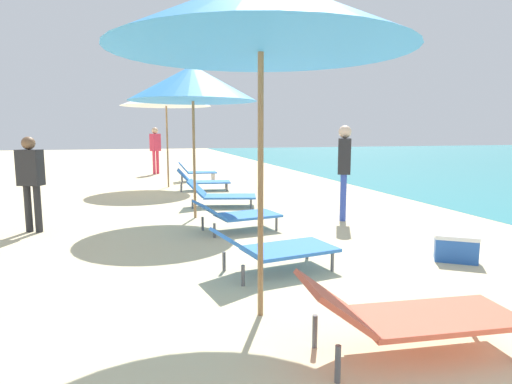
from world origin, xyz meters
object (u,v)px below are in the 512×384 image
lounger_farthest_inland (202,180)px  lounger_third_inland (237,214)px  umbrella_third (193,83)px  person_walking_far (344,163)px  cooler_box (456,248)px  umbrella_farthest (166,98)px  person_walking_near (155,146)px  lounger_third_shoreside (220,194)px  umbrella_second (261,14)px  lounger_second_inland (406,314)px  lounger_second_shoreside (274,248)px  lounger_farthest_shoreside (196,171)px  person_walking_mid (31,175)px

lounger_farthest_inland → lounger_third_inland: bearing=-84.4°
umbrella_third → person_walking_far: 3.07m
umbrella_third → cooler_box: (2.78, -3.59, -2.29)m
umbrella_farthest → person_walking_near: 4.24m
lounger_third_shoreside → umbrella_farthest: size_ratio=0.56×
umbrella_third → umbrella_farthest: (-0.16, 4.64, 0.06)m
umbrella_farthest → lounger_third_inland: bearing=-83.6°
umbrella_third → cooler_box: 5.09m
umbrella_second → lounger_second_inland: (0.82, -0.95, -2.23)m
umbrella_third → umbrella_farthest: size_ratio=1.01×
lounger_second_shoreside → lounger_second_inland: bearing=-90.8°
lounger_second_shoreside → umbrella_farthest: size_ratio=0.53×
lounger_farthest_inland → umbrella_farthest: bearing=139.2°
umbrella_second → lounger_farthest_shoreside: 10.65m
person_walking_near → cooler_box: (3.11, -12.21, -0.89)m
lounger_third_shoreside → umbrella_farthest: umbrella_farthest is taller
cooler_box → umbrella_third: bearing=127.7°
lounger_third_inland → lounger_farthest_inland: lounger_farthest_inland is taller
umbrella_second → lounger_third_shoreside: (0.70, 5.56, -2.28)m
person_walking_far → cooler_box: 2.82m
umbrella_second → person_walking_near: umbrella_second is taller
umbrella_third → lounger_third_inland: umbrella_third is taller
umbrella_third → lounger_farthest_inland: bearing=79.6°
umbrella_third → lounger_second_inland: bearing=-81.6°
lounger_third_shoreside → person_walking_near: 7.64m
lounger_third_shoreside → person_walking_far: person_walking_far is taller
lounger_second_inland → lounger_third_inland: (-0.30, 4.17, -0.04)m
umbrella_third → lounger_third_inland: size_ratio=1.97×
umbrella_third → cooler_box: size_ratio=4.92×
lounger_third_inland → person_walking_near: 9.95m
cooler_box → lounger_farthest_shoreside: bearing=101.7°
lounger_second_inland → umbrella_farthest: size_ratio=0.58×
umbrella_farthest → lounger_farthest_shoreside: size_ratio=2.29×
lounger_second_inland → lounger_farthest_inland: 9.13m
umbrella_farthest → lounger_second_inland: bearing=-84.6°
lounger_second_shoreside → lounger_farthest_inland: bearing=78.1°
lounger_farthest_inland → person_walking_near: size_ratio=0.86×
lounger_third_inland → lounger_farthest_shoreside: lounger_farthest_shoreside is taller
lounger_farthest_shoreside → umbrella_third: bearing=-94.7°
person_walking_near → person_walking_mid: size_ratio=1.13×
lounger_third_shoreside → person_walking_mid: size_ratio=1.02×
lounger_farthest_shoreside → person_walking_near: person_walking_near is taller
umbrella_second → person_walking_mid: (-2.63, 4.01, -1.63)m
umbrella_second → lounger_third_shoreside: size_ratio=1.87×
person_walking_near → person_walking_far: person_walking_near is taller
umbrella_third → lounger_farthest_shoreside: size_ratio=2.32×
person_walking_near → lounger_second_shoreside: bearing=-33.5°
lounger_second_shoreside → lounger_third_inland: (0.04, 2.11, -0.00)m
lounger_third_inland → person_walking_mid: 3.32m
umbrella_second → lounger_farthest_shoreside: (0.83, 10.38, -2.23)m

